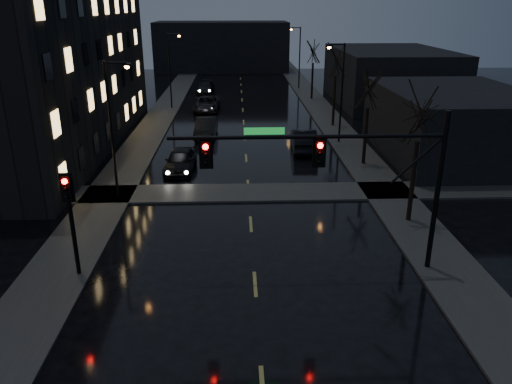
{
  "coord_description": "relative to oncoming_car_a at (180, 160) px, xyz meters",
  "views": [
    {
      "loc": [
        -0.67,
        -9.98,
        10.93
      ],
      "look_at": [
        0.13,
        10.34,
        3.2
      ],
      "focal_mm": 35.0,
      "sensor_mm": 36.0,
      "label": 1
    }
  ],
  "objects": [
    {
      "name": "oncoming_car_a",
      "position": [
        0.0,
        0.0,
        0.0
      ],
      "size": [
        2.16,
        4.77,
        1.59
      ],
      "primitive_type": "imported",
      "rotation": [
        0.0,
        0.0,
        -0.06
      ],
      "color": "black",
      "rests_on": "ground"
    },
    {
      "name": "lead_car",
      "position": [
        9.15,
        4.87,
        0.06
      ],
      "size": [
        2.04,
        5.28,
        1.72
      ],
      "primitive_type": "imported",
      "rotation": [
        0.0,
        0.0,
        3.1
      ],
      "color": "black",
      "rests_on": "ground"
    },
    {
      "name": "sidewalk_cross",
      "position": [
        4.58,
        -4.47,
        -0.74
      ],
      "size": [
        40.0,
        3.0,
        0.12
      ],
      "primitive_type": "cube",
      "color": "#2D2D2B",
      "rests_on": "ground"
    },
    {
      "name": "tree_mid_b",
      "position": [
        12.98,
        13.03,
        5.81
      ],
      "size": [
        3.74,
        3.74,
        8.59
      ],
      "color": "black",
      "rests_on": "ground"
    },
    {
      "name": "streetlight_r_mid",
      "position": [
        12.16,
        7.03,
        3.98
      ],
      "size": [
        1.53,
        0.28,
        8.0
      ],
      "color": "black",
      "rests_on": "ground"
    },
    {
      "name": "streetlight_r_far",
      "position": [
        12.16,
        35.03,
        3.98
      ],
      "size": [
        1.53,
        0.28,
        8.0
      ],
      "color": "black",
      "rests_on": "ground"
    },
    {
      "name": "streetlight_l_near",
      "position": [
        -3.0,
        -4.97,
        3.98
      ],
      "size": [
        1.53,
        0.28,
        8.0
      ],
      "color": "black",
      "rests_on": "ground"
    },
    {
      "name": "oncoming_car_b",
      "position": [
        1.25,
        9.54,
        0.02
      ],
      "size": [
        1.89,
        4.98,
        1.62
      ],
      "primitive_type": "imported",
      "rotation": [
        0.0,
        0.0,
        -0.03
      ],
      "color": "black",
      "rests_on": "ground"
    },
    {
      "name": "oncoming_car_d",
      "position": [
        -0.06,
        32.05,
        -0.08
      ],
      "size": [
        2.36,
        5.08,
        1.44
      ],
      "primitive_type": "imported",
      "rotation": [
        0.0,
        0.0,
        -0.07
      ],
      "color": "black",
      "rests_on": "ground"
    },
    {
      "name": "commercial_right_near",
      "position": [
        20.08,
        3.03,
        1.7
      ],
      "size": [
        10.0,
        14.0,
        5.0
      ],
      "primitive_type": "cube",
      "color": "black",
      "rests_on": "ground"
    },
    {
      "name": "oncoming_car_c",
      "position": [
        0.73,
        20.61,
        -0.03
      ],
      "size": [
        2.81,
        5.64,
        1.53
      ],
      "primitive_type": "imported",
      "rotation": [
        0.0,
        0.0,
        -0.05
      ],
      "color": "black",
      "rests_on": "ground"
    },
    {
      "name": "apartment_block",
      "position": [
        -11.92,
        7.03,
        5.2
      ],
      "size": [
        12.0,
        30.0,
        12.0
      ],
      "primitive_type": "cube",
      "color": "black",
      "rests_on": "ground"
    },
    {
      "name": "far_block",
      "position": [
        1.58,
        55.03,
        3.2
      ],
      "size": [
        22.0,
        10.0,
        8.0
      ],
      "primitive_type": "cube",
      "color": "black",
      "rests_on": "ground"
    },
    {
      "name": "sidewalk_left",
      "position": [
        -3.92,
        12.03,
        -0.74
      ],
      "size": [
        3.0,
        140.0,
        0.12
      ],
      "primitive_type": "cube",
      "color": "#2D2D2B",
      "rests_on": "ground"
    },
    {
      "name": "commercial_right_far",
      "position": [
        21.58,
        25.03,
        2.2
      ],
      "size": [
        12.0,
        18.0,
        6.0
      ],
      "primitive_type": "cube",
      "color": "black",
      "rests_on": "ground"
    },
    {
      "name": "tree_far",
      "position": [
        12.98,
        27.03,
        5.27
      ],
      "size": [
        3.43,
        3.43,
        7.88
      ],
      "color": "black",
      "rests_on": "ground"
    },
    {
      "name": "signal_mast",
      "position": [
        8.43,
        -13.97,
        4.07
      ],
      "size": [
        11.11,
        0.41,
        7.0
      ],
      "color": "black",
      "rests_on": "ground"
    },
    {
      "name": "sidewalk_right",
      "position": [
        13.08,
        12.03,
        -0.74
      ],
      "size": [
        3.0,
        140.0,
        0.12
      ],
      "primitive_type": "cube",
      "color": "#2D2D2B",
      "rests_on": "ground"
    },
    {
      "name": "tree_near",
      "position": [
        12.98,
        -8.97,
        5.42
      ],
      "size": [
        3.52,
        3.52,
        8.08
      ],
      "color": "black",
      "rests_on": "ground"
    },
    {
      "name": "streetlight_l_far",
      "position": [
        -3.0,
        22.03,
        3.98
      ],
      "size": [
        1.53,
        0.28,
        8.0
      ],
      "color": "black",
      "rests_on": "ground"
    },
    {
      "name": "tree_mid_a",
      "position": [
        12.98,
        1.03,
        5.03
      ],
      "size": [
        3.3,
        3.3,
        7.58
      ],
      "color": "black",
      "rests_on": "ground"
    },
    {
      "name": "signal_pole_left",
      "position": [
        -2.92,
        -13.97,
        2.22
      ],
      "size": [
        0.35,
        0.41,
        4.53
      ],
      "color": "black",
      "rests_on": "ground"
    }
  ]
}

